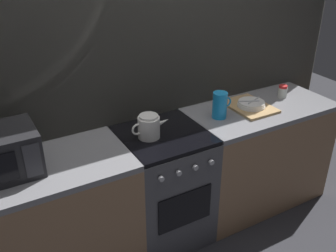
% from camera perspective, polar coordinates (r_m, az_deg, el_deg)
% --- Properties ---
extents(ground_plane, '(8.00, 8.00, 0.00)m').
position_cam_1_polar(ground_plane, '(3.22, -0.60, -15.33)').
color(ground_plane, '#2D2D33').
extents(back_wall, '(3.60, 0.05, 2.40)m').
position_cam_1_polar(back_wall, '(2.82, -3.94, 6.97)').
color(back_wall, '#B2AD9E').
rests_on(back_wall, ground_plane).
extents(counter_left, '(1.20, 0.60, 0.90)m').
position_cam_1_polar(counter_left, '(2.71, -18.04, -14.06)').
color(counter_left, '#997251').
rests_on(counter_left, ground_plane).
extents(stove_unit, '(0.60, 0.63, 0.90)m').
position_cam_1_polar(stove_unit, '(2.93, -0.63, -8.89)').
color(stove_unit, '#4C4C51').
rests_on(stove_unit, ground_plane).
extents(counter_right, '(1.20, 0.60, 0.90)m').
position_cam_1_polar(counter_right, '(3.38, 12.82, -4.16)').
color(counter_right, '#997251').
rests_on(counter_right, ground_plane).
extents(kettle, '(0.28, 0.15, 0.17)m').
position_cam_1_polar(kettle, '(2.61, -2.83, -0.08)').
color(kettle, white).
rests_on(kettle, stove_unit).
extents(pitcher, '(0.16, 0.11, 0.20)m').
position_cam_1_polar(pitcher, '(2.90, 7.67, 3.08)').
color(pitcher, '#198CD8').
rests_on(pitcher, counter_right).
extents(dish_pile, '(0.30, 0.40, 0.07)m').
position_cam_1_polar(dish_pile, '(3.12, 12.04, 3.01)').
color(dish_pile, tan).
rests_on(dish_pile, counter_right).
extents(spice_jar, '(0.08, 0.08, 0.10)m').
position_cam_1_polar(spice_jar, '(3.39, 16.56, 4.91)').
color(spice_jar, silver).
rests_on(spice_jar, counter_right).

